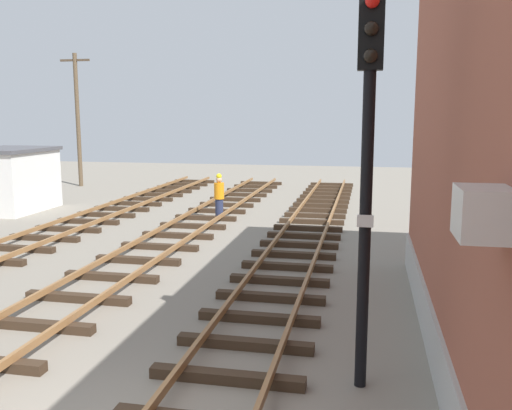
# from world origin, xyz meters

# --- Properties ---
(signal_mast) EXTENTS (0.36, 0.40, 5.90)m
(signal_mast) POSITION_xyz_m (2.96, 2.30, 3.67)
(signal_mast) COLOR black
(signal_mast) RESTS_ON ground
(control_hut) EXTENTS (3.00, 3.80, 2.76)m
(control_hut) POSITION_xyz_m (-12.38, 15.53, 1.39)
(control_hut) COLOR silver
(control_hut) RESTS_ON ground
(utility_pole_far) EXTENTS (1.80, 0.24, 7.67)m
(utility_pole_far) POSITION_xyz_m (-13.70, 24.00, 4.03)
(utility_pole_far) COLOR brown
(utility_pole_far) RESTS_ON ground
(track_worker_foreground) EXTENTS (0.40, 0.40, 1.87)m
(track_worker_foreground) POSITION_xyz_m (-2.83, 15.27, 0.93)
(track_worker_foreground) COLOR #262D4C
(track_worker_foreground) RESTS_ON ground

